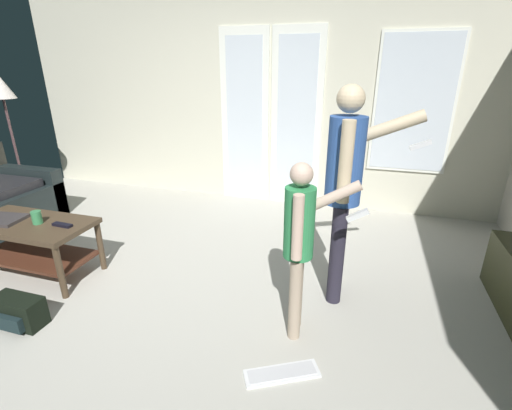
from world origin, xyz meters
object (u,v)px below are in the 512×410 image
laptop_closed (3,219)px  cup_near_edge (37,217)px  person_adult (346,179)px  tv_remote_black (62,225)px  coffee_table (31,236)px  floor_lamp (2,95)px  loose_keyboard (282,373)px  person_child (301,237)px  backpack (18,312)px

laptop_closed → cup_near_edge: 0.32m
person_adult → tv_remote_black: size_ratio=9.28×
person_adult → laptop_closed: bearing=-170.0°
coffee_table → floor_lamp: floor_lamp is taller
laptop_closed → person_adult: bearing=2.4°
coffee_table → laptop_closed: 0.26m
cup_near_edge → person_adult: bearing=10.2°
loose_keyboard → tv_remote_black: bearing=165.8°
coffee_table → person_adult: 2.59m
loose_keyboard → laptop_closed: size_ratio=1.48×
cup_near_edge → tv_remote_black: (0.23, 0.01, -0.04)m
person_child → laptop_closed: bearing=179.3°
backpack → loose_keyboard: (1.84, 0.10, -0.09)m
tv_remote_black → backpack: bearing=-78.6°
laptop_closed → cup_near_edge: bearing=0.3°
tv_remote_black → cup_near_edge: bearing=-173.7°
person_adult → backpack: size_ratio=4.43×
coffee_table → person_adult: bearing=9.8°
backpack → person_adult: bearing=26.0°
person_child → laptop_closed: person_child is taller
laptop_closed → person_child: bearing=-8.2°
laptop_closed → loose_keyboard: bearing=-17.4°
person_child → laptop_closed: size_ratio=3.85×
person_adult → loose_keyboard: bearing=-103.7°
loose_keyboard → tv_remote_black: 2.05m
person_adult → loose_keyboard: (-0.22, -0.90, -0.94)m
backpack → loose_keyboard: 1.84m
coffee_table → person_child: 2.30m
floor_lamp → backpack: bearing=-43.2°
coffee_table → tv_remote_black: (0.34, 0.02, 0.14)m
person_child → cup_near_edge: size_ratio=10.95×
loose_keyboard → cup_near_edge: 2.27m
person_adult → tv_remote_black: bearing=-169.1°
backpack → tv_remote_black: size_ratio=2.09×
floor_lamp → tv_remote_black: bearing=-34.5°
person_adult → coffee_table: bearing=-170.2°
coffee_table → loose_keyboard: bearing=-11.8°
coffee_table → cup_near_edge: bearing=0.8°
floor_lamp → laptop_closed: size_ratio=5.25×
cup_near_edge → tv_remote_black: size_ratio=0.63×
backpack → laptop_closed: bearing=140.2°
backpack → loose_keyboard: backpack is taller
person_adult → floor_lamp: floor_lamp is taller
backpack → tv_remote_black: (-0.09, 0.59, 0.39)m
backpack → tv_remote_black: 0.71m
loose_keyboard → tv_remote_black: size_ratio=2.64×
person_adult → tv_remote_black: (-2.15, -0.42, -0.46)m
person_adult → loose_keyboard: size_ratio=3.51×
loose_keyboard → person_adult: bearing=76.3°
person_adult → loose_keyboard: person_adult is taller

